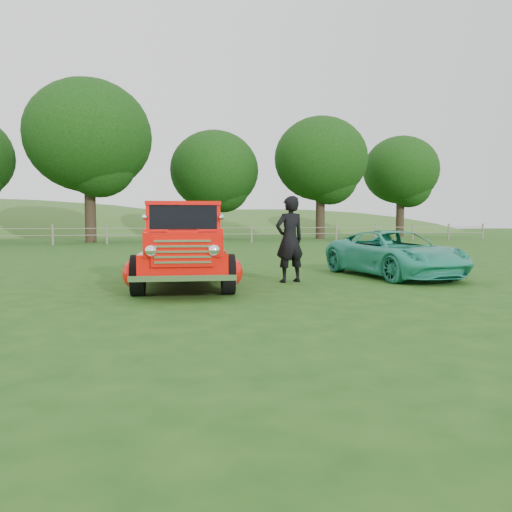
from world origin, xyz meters
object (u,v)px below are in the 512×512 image
object	(u,v)px
tree_near_east	(214,171)
tree_mid_east	(321,159)
teal_sedan	(394,254)
man	(290,239)
tree_far_east	(401,170)
red_pickup	(184,248)
tree_near_west	(89,136)

from	to	relation	value
tree_near_east	tree_mid_east	size ratio (longest dim) A/B	0.88
teal_sedan	man	distance (m)	2.94
tree_near_east	tree_far_east	bearing A→B (deg)	3.37
red_pickup	teal_sedan	size ratio (longest dim) A/B	1.26
tree_far_east	tree_near_west	bearing A→B (deg)	-169.11
tree_far_east	teal_sedan	distance (m)	33.90
tree_near_west	red_pickup	xyz separation A→B (m)	(2.74, -23.37, -6.00)
tree_mid_east	red_pickup	xyz separation A→B (m)	(-14.26, -25.37, -5.38)
tree_near_east	teal_sedan	bearing A→B (deg)	-92.17
tree_near_west	teal_sedan	bearing A→B (deg)	-71.06
teal_sedan	tree_near_west	bearing A→B (deg)	105.52
tree_mid_east	man	world-z (taller)	tree_mid_east
tree_far_east	man	world-z (taller)	tree_far_east
teal_sedan	red_pickup	bearing A→B (deg)	178.23
red_pickup	teal_sedan	distance (m)	5.24
tree_near_east	teal_sedan	xyz separation A→B (m)	(-1.03, -27.22, -4.68)
tree_mid_east	red_pickup	distance (m)	29.60
tree_near_east	tree_far_east	distance (m)	17.04
tree_mid_east	man	size ratio (longest dim) A/B	4.88
tree_near_east	red_pickup	world-z (taller)	tree_near_east
tree_near_west	red_pickup	size ratio (longest dim) A/B	2.01
tree_near_west	red_pickup	distance (m)	24.28
tree_near_west	man	world-z (taller)	tree_near_west
man	red_pickup	bearing A→B (deg)	-16.99
teal_sedan	man	size ratio (longest dim) A/B	2.13
tree_near_east	tree_mid_east	xyz separation A→B (m)	(8.00, -2.00, 0.93)
tree_near_east	red_pickup	xyz separation A→B (m)	(-6.26, -27.37, -4.45)
man	tree_near_west	bearing A→B (deg)	-89.54
tree_near_west	tree_near_east	bearing A→B (deg)	23.96
tree_near_west	teal_sedan	xyz separation A→B (m)	(7.97, -23.22, -6.22)
tree_near_west	tree_near_east	distance (m)	9.97
tree_far_east	red_pickup	bearing A→B (deg)	-129.35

